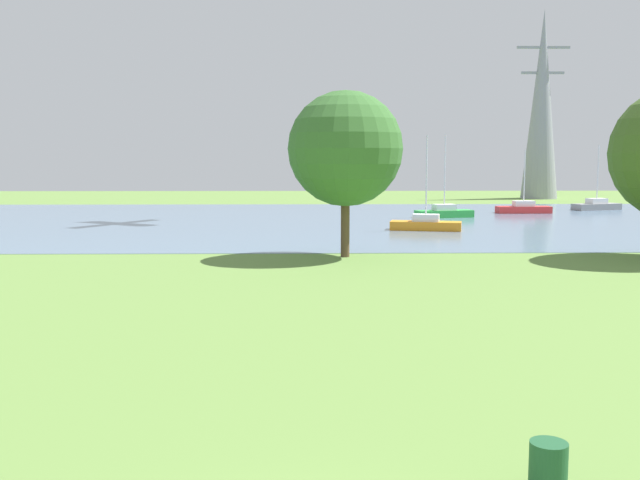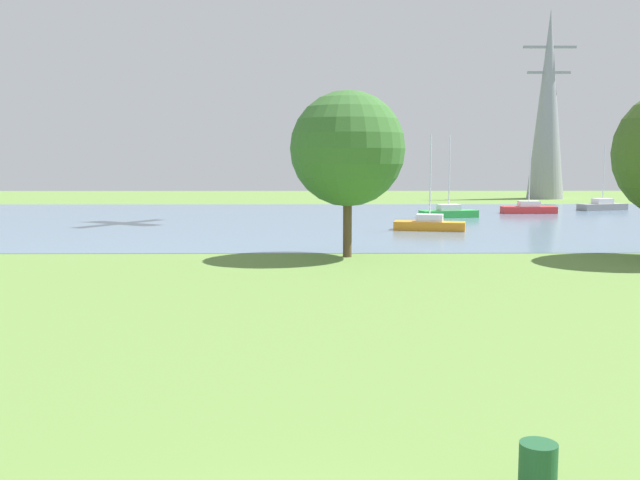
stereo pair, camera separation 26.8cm
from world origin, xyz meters
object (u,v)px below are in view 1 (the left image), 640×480
Objects in this scene: sailboat_red at (523,208)px; sailboat_green at (444,212)px; electricity_pylon at (542,105)px; sailboat_gray at (596,205)px; litter_bin at (548,468)px; sailboat_orange at (426,224)px; tree_east_far at (345,149)px.

sailboat_red is 9.33m from sailboat_green.
electricity_pylon is at bearing 59.02° from sailboat_green.
sailboat_red is 0.92× the size of sailboat_gray.
sailboat_gray is (8.18, 3.84, 0.00)m from sailboat_red.
electricity_pylon is (0.89, 20.04, 10.93)m from sailboat_gray.
sailboat_gray is at bearing 67.42° from litter_bin.
sailboat_orange is 15.43m from tree_east_far.
sailboat_red is 27.78m from electricity_pylon.
sailboat_red is 9.03m from sailboat_gray.
sailboat_gray is at bearing 25.15° from sailboat_red.
litter_bin is 82.96m from electricity_pylon.
litter_bin is 56.74m from sailboat_red.
tree_east_far is (-9.57, -23.86, 4.94)m from sailboat_green.
sailboat_green is (3.30, 10.65, 0.00)m from sailboat_orange.
sailboat_red is (16.05, 54.42, 0.05)m from litter_bin.
sailboat_gray is (16.25, 8.51, -0.01)m from sailboat_green.
tree_east_far is at bearing -111.85° from sailboat_green.
litter_bin is at bearing -96.82° from sailboat_orange.
sailboat_red is at bearing 73.57° from litter_bin.
sailboat_orange is at bearing 83.18° from litter_bin.
sailboat_orange is at bearing -126.59° from sailboat_red.
sailboat_gray is 22.84m from electricity_pylon.
sailboat_gray is at bearing 44.42° from sailboat_orange.
sailboat_green reaches higher than sailboat_orange.
sailboat_green is at bearing -120.98° from electricity_pylon.
sailboat_green is 0.30× the size of electricity_pylon.
sailboat_green is (7.98, 49.75, 0.06)m from litter_bin.
sailboat_red is at bearing 30.06° from sailboat_green.
electricity_pylon is at bearing 62.46° from sailboat_orange.
litter_bin is at bearing -86.49° from tree_east_far.
litter_bin is 39.38m from sailboat_orange.
litter_bin is 0.14× the size of sailboat_red.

